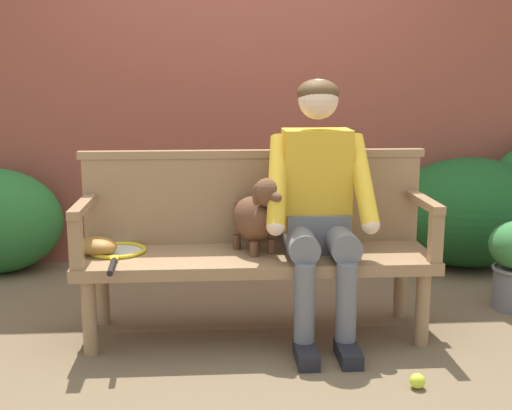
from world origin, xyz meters
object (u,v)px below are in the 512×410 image
Objects in this scene: garden_bench at (256,264)px; tennis_ball at (417,381)px; person_seated at (318,200)px; baseball_glove at (97,246)px; dog_on_bench at (257,215)px; tennis_racket at (117,252)px.

tennis_ball is (0.65, -0.65, -0.35)m from garden_bench.
garden_bench reaches higher than tennis_ball.
person_seated reaches higher than baseball_glove.
dog_on_bench is (0.01, 0.01, 0.25)m from garden_bench.
person_seated is 0.99m from tennis_ball.
person_seated is at bearing 118.20° from tennis_ball.
tennis_ball is (0.34, -0.63, -0.68)m from person_seated.
person_seated is (0.31, -0.01, 0.33)m from garden_bench.
garden_bench is 4.49× the size of dog_on_bench.
person_seated is 19.75× the size of tennis_ball.
garden_bench is at bearing 177.59° from person_seated.
garden_bench is at bearing 135.20° from tennis_ball.
tennis_ball is at bearing -45.60° from dog_on_bench.
person_seated is 1.05m from tennis_racket.
dog_on_bench reaches higher than garden_bench.
person_seated reaches higher than tennis_racket.
tennis_ball is at bearing -26.92° from tennis_racket.
tennis_racket is (-0.71, 0.03, -0.19)m from dog_on_bench.
garden_bench is 1.37× the size of person_seated.
dog_on_bench is at bearing 175.61° from person_seated.
dog_on_bench reaches higher than baseball_glove.
baseball_glove is at bearing -172.11° from tennis_racket.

